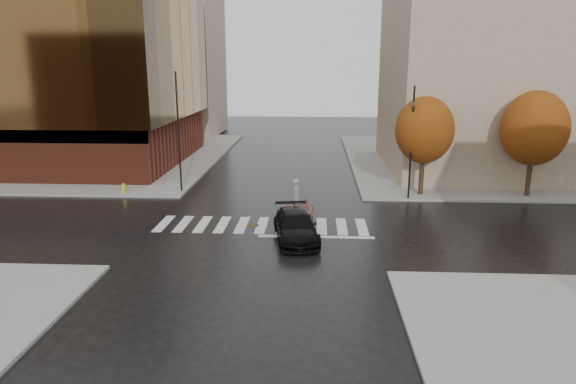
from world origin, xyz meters
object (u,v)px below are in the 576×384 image
traffic_light_ne (412,136)px  sedan (296,226)px  cyclist (298,203)px  traffic_light_nw (178,123)px  fire_hydrant (124,188)px

traffic_light_ne → sedan: bearing=52.3°
cyclist → traffic_light_ne: bearing=-78.5°
traffic_light_nw → traffic_light_ne: bearing=82.5°
cyclist → traffic_light_nw: size_ratio=0.27×
traffic_light_nw → cyclist: bearing=55.6°
traffic_light_ne → fire_hydrant: traffic_light_ne is taller
traffic_light_nw → traffic_light_ne: size_ratio=1.12×
traffic_light_nw → fire_hydrant: size_ratio=11.61×
sedan → cyclist: cyclist is taller
traffic_light_ne → fire_hydrant: (-19.00, 0.27, -3.71)m
traffic_light_nw → traffic_light_ne: (15.30, -1.21, -0.58)m
sedan → traffic_light_ne: size_ratio=0.68×
traffic_light_nw → fire_hydrant: bearing=-78.7°
sedan → cyclist: 4.30m
sedan → traffic_light_ne: 11.30m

